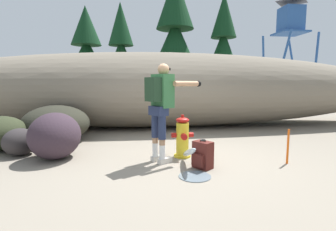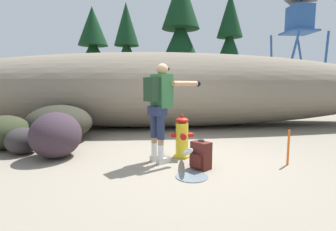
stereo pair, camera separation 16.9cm
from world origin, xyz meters
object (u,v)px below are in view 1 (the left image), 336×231
at_px(utility_worker, 162,100).
at_px(fire_hydrant, 182,138).
at_px(boulder_mid, 1,133).
at_px(boulder_outlier, 20,142).
at_px(boulder_large, 56,123).
at_px(watchtower, 291,22).
at_px(spare_backpack, 203,155).
at_px(boulder_small, 55,136).
at_px(survey_stake, 288,147).

bearing_deg(utility_worker, fire_hydrant, -0.41).
bearing_deg(boulder_mid, boulder_outlier, -39.35).
relative_size(boulder_large, watchtower, 0.21).
distance_m(fire_hydrant, spare_backpack, 0.73).
bearing_deg(boulder_mid, fire_hydrant, -14.55).
bearing_deg(fire_hydrant, utility_worker, -148.10).
xyz_separation_m(utility_worker, boulder_small, (-1.92, 0.42, -0.66)).
bearing_deg(spare_backpack, boulder_outlier, -55.69).
relative_size(boulder_large, survey_stake, 2.77).
distance_m(spare_backpack, boulder_outlier, 3.49).
xyz_separation_m(spare_backpack, boulder_outlier, (-3.29, 1.17, 0.04)).
xyz_separation_m(boulder_small, boulder_outlier, (-0.75, 0.31, -0.16)).
bearing_deg(watchtower, boulder_mid, -137.90).
bearing_deg(boulder_large, spare_backpack, -38.48).
xyz_separation_m(utility_worker, boulder_outlier, (-2.67, 0.74, -0.82)).
bearing_deg(boulder_small, boulder_mid, 149.52).
distance_m(fire_hydrant, boulder_outlier, 3.12).
height_order(spare_backpack, watchtower, watchtower).
distance_m(utility_worker, boulder_small, 2.08).
height_order(boulder_small, survey_stake, boulder_small).
bearing_deg(boulder_large, boulder_small, -74.18).
bearing_deg(utility_worker, watchtower, 19.73).
bearing_deg(boulder_large, boulder_outlier, -105.30).
height_order(fire_hydrant, survey_stake, fire_hydrant).
bearing_deg(boulder_small, utility_worker, -12.41).
xyz_separation_m(fire_hydrant, spare_backpack, (0.21, -0.68, -0.15)).
bearing_deg(boulder_small, spare_backpack, -18.62).
bearing_deg(boulder_mid, spare_backpack, -22.91).
relative_size(spare_backpack, boulder_large, 0.28).
height_order(boulder_large, watchtower, watchtower).
xyz_separation_m(watchtower, survey_stake, (-8.76, -14.33, -5.61)).
distance_m(spare_backpack, watchtower, 18.57).
bearing_deg(watchtower, survey_stake, -121.45).
relative_size(utility_worker, boulder_mid, 1.66).
bearing_deg(fire_hydrant, boulder_outlier, 171.05).
bearing_deg(utility_worker, boulder_outlier, 132.31).
distance_m(spare_backpack, boulder_mid, 4.18).
height_order(fire_hydrant, boulder_outlier, fire_hydrant).
xyz_separation_m(fire_hydrant, boulder_mid, (-3.64, 0.94, -0.01)).
distance_m(boulder_small, boulder_outlier, 0.83).
height_order(fire_hydrant, utility_worker, utility_worker).
relative_size(fire_hydrant, watchtower, 0.10).
height_order(boulder_large, boulder_small, boulder_large).
xyz_separation_m(utility_worker, survey_stake, (2.12, -0.38, -0.78)).
xyz_separation_m(fire_hydrant, utility_worker, (-0.40, -0.25, 0.72)).
distance_m(spare_backpack, survey_stake, 1.51).
relative_size(boulder_mid, boulder_small, 1.00).
bearing_deg(spare_backpack, watchtower, -161.68).
xyz_separation_m(spare_backpack, boulder_large, (-2.96, 2.36, 0.21)).
relative_size(boulder_small, boulder_outlier, 1.63).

